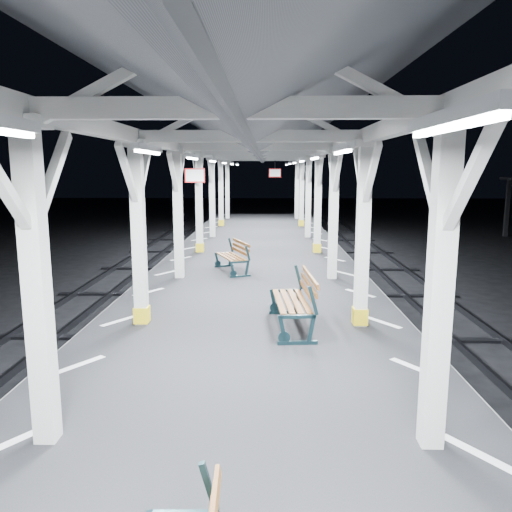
{
  "coord_description": "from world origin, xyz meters",
  "views": [
    {
      "loc": [
        0.3,
        -6.81,
        3.82
      ],
      "look_at": [
        0.09,
        2.47,
        2.2
      ],
      "focal_mm": 35.0,
      "sensor_mm": 36.0,
      "label": 1
    }
  ],
  "objects": [
    {
      "name": "bench_mid",
      "position": [
        0.85,
        1.84,
        1.53
      ],
      "size": [
        0.81,
        1.87,
        0.99
      ],
      "rotation": [
        0.0,
        0.0,
        0.07
      ],
      "color": "#12262C",
      "rests_on": "platform"
    },
    {
      "name": "platform",
      "position": [
        0.0,
        0.0,
        0.5
      ],
      "size": [
        6.0,
        50.0,
        1.0
      ],
      "primitive_type": "cube",
      "color": "black",
      "rests_on": "ground"
    },
    {
      "name": "ground",
      "position": [
        0.0,
        0.0,
        0.0
      ],
      "size": [
        120.0,
        120.0,
        0.0
      ],
      "primitive_type": "plane",
      "color": "black",
      "rests_on": "ground"
    },
    {
      "name": "canopy",
      "position": [
        0.0,
        -0.02,
        4.56
      ],
      "size": [
        5.4,
        49.0,
        4.65
      ],
      "color": "silver",
      "rests_on": "platform"
    },
    {
      "name": "hazard_stripes_right",
      "position": [
        2.45,
        0.0,
        1.0
      ],
      "size": [
        1.0,
        48.0,
        0.01
      ],
      "primitive_type": "cube",
      "color": "silver",
      "rests_on": "platform"
    },
    {
      "name": "bench_far",
      "position": [
        -0.6,
        6.82,
        1.46
      ],
      "size": [
        1.1,
        1.68,
        0.85
      ],
      "rotation": [
        0.0,
        0.0,
        0.37
      ],
      "color": "#12262C",
      "rests_on": "platform"
    },
    {
      "name": "hazard_stripes_left",
      "position": [
        -2.45,
        0.0,
        1.0
      ],
      "size": [
        1.0,
        48.0,
        0.01
      ],
      "primitive_type": "cube",
      "color": "silver",
      "rests_on": "platform"
    }
  ]
}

